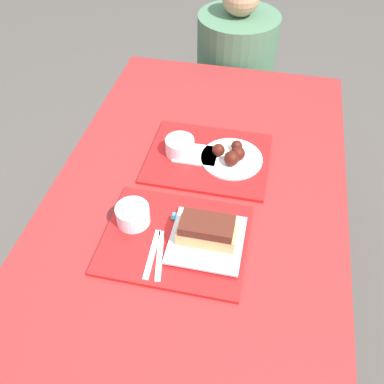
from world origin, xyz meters
TOP-DOWN VIEW (x-y plane):
  - ground_plane at (0.00, 0.00)m, footprint 12.00×12.00m
  - picnic_table at (0.00, 0.00)m, footprint 0.96×1.60m
  - picnic_bench_far at (0.00, 1.02)m, footprint 0.91×0.28m
  - tray_near at (-0.02, -0.21)m, footprint 0.42×0.34m
  - tray_far at (0.01, 0.16)m, footprint 0.42×0.34m
  - bowl_coleslaw_near at (-0.16, -0.17)m, footprint 0.10×0.10m
  - brisket_sandwich_plate at (0.07, -0.21)m, footprint 0.21×0.21m
  - plastic_fork_near at (-0.07, -0.28)m, footprint 0.03×0.17m
  - plastic_knife_near at (-0.05, -0.28)m, footprint 0.05×0.17m
  - condiment_packet at (-0.03, -0.13)m, footprint 0.04×0.03m
  - bowl_coleslaw_far at (-0.10, 0.16)m, footprint 0.10×0.10m
  - wings_plate_far at (0.09, 0.16)m, footprint 0.21×0.21m
  - napkin_far at (-0.04, 0.16)m, footprint 0.15×0.10m
  - person_seated_across at (-0.01, 1.02)m, footprint 0.39×0.39m

SIDE VIEW (x-z plane):
  - ground_plane at x=0.00m, z-range 0.00..0.00m
  - picnic_bench_far at x=0.00m, z-range 0.16..0.60m
  - picnic_table at x=0.00m, z-range 0.29..1.06m
  - person_seated_across at x=-0.01m, z-range 0.38..1.02m
  - tray_near at x=-0.02m, z-range 0.77..0.78m
  - tray_far at x=0.01m, z-range 0.77..0.78m
  - plastic_fork_near at x=-0.07m, z-range 0.78..0.79m
  - plastic_knife_near at x=-0.05m, z-range 0.78..0.79m
  - condiment_packet at x=-0.03m, z-range 0.78..0.79m
  - napkin_far at x=-0.04m, z-range 0.78..0.79m
  - wings_plate_far at x=0.09m, z-range 0.77..0.83m
  - bowl_coleslaw_near at x=-0.16m, z-range 0.78..0.84m
  - bowl_coleslaw_far at x=-0.10m, z-range 0.78..0.84m
  - brisket_sandwich_plate at x=0.07m, z-range 0.77..0.86m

